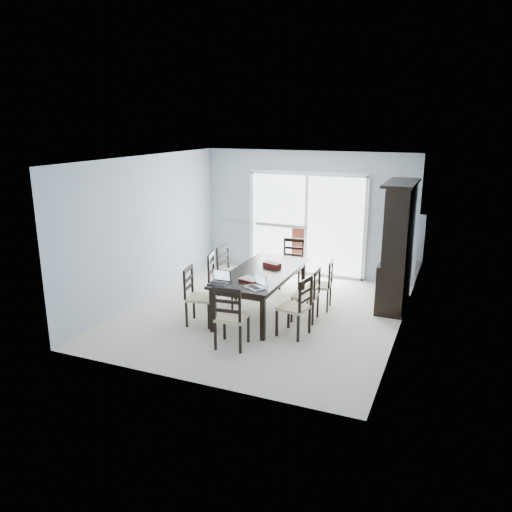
{
  "coord_description": "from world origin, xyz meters",
  "views": [
    {
      "loc": [
        2.98,
        -7.39,
        3.18
      ],
      "look_at": [
        -0.11,
        0.0,
        1.0
      ],
      "focal_mm": 35.0,
      "sensor_mm": 36.0,
      "label": 1
    }
  ],
  "objects_px": {
    "chair_right_mid": "(311,289)",
    "chair_right_far": "(325,279)",
    "cell_phone": "(235,289)",
    "dining_table": "(262,276)",
    "chair_left_near": "(195,289)",
    "laptop_dark": "(218,281)",
    "chair_left_mid": "(218,274)",
    "chair_end_far": "(293,258)",
    "game_box": "(272,265)",
    "chair_left_far": "(228,265)",
    "laptop_silver": "(255,285)",
    "chair_right_near": "(299,301)",
    "china_hutch": "(398,247)",
    "chair_end_near": "(230,311)",
    "hot_tub": "(278,237)"
  },
  "relations": [
    {
      "from": "chair_end_near",
      "to": "hot_tub",
      "type": "relative_size",
      "value": 0.53
    },
    {
      "from": "laptop_dark",
      "to": "game_box",
      "type": "distance_m",
      "value": 1.27
    },
    {
      "from": "chair_left_near",
      "to": "chair_left_mid",
      "type": "relative_size",
      "value": 0.96
    },
    {
      "from": "chair_right_near",
      "to": "chair_end_far",
      "type": "xyz_separation_m",
      "value": [
        -0.85,
        2.22,
        0.01
      ]
    },
    {
      "from": "china_hutch",
      "to": "laptop_silver",
      "type": "bearing_deg",
      "value": -130.55
    },
    {
      "from": "chair_right_far",
      "to": "laptop_silver",
      "type": "height_order",
      "value": "chair_right_far"
    },
    {
      "from": "chair_right_mid",
      "to": "laptop_dark",
      "type": "height_order",
      "value": "chair_right_mid"
    },
    {
      "from": "chair_right_mid",
      "to": "chair_right_far",
      "type": "distance_m",
      "value": 0.62
    },
    {
      "from": "chair_left_mid",
      "to": "game_box",
      "type": "bearing_deg",
      "value": 94.27
    },
    {
      "from": "china_hutch",
      "to": "laptop_silver",
      "type": "distance_m",
      "value": 2.78
    },
    {
      "from": "cell_phone",
      "to": "dining_table",
      "type": "bearing_deg",
      "value": 106.71
    },
    {
      "from": "chair_left_near",
      "to": "chair_right_mid",
      "type": "bearing_deg",
      "value": 104.91
    },
    {
      "from": "chair_right_mid",
      "to": "chair_end_near",
      "type": "xyz_separation_m",
      "value": [
        -0.76,
        -1.46,
        0.04
      ]
    },
    {
      "from": "chair_end_near",
      "to": "laptop_dark",
      "type": "bearing_deg",
      "value": 123.33
    },
    {
      "from": "chair_right_mid",
      "to": "chair_left_far",
      "type": "bearing_deg",
      "value": 67.38
    },
    {
      "from": "chair_left_near",
      "to": "chair_left_far",
      "type": "distance_m",
      "value": 1.48
    },
    {
      "from": "cell_phone",
      "to": "game_box",
      "type": "bearing_deg",
      "value": 104.24
    },
    {
      "from": "chair_right_mid",
      "to": "chair_end_far",
      "type": "bearing_deg",
      "value": 25.44
    },
    {
      "from": "chair_end_near",
      "to": "cell_phone",
      "type": "xyz_separation_m",
      "value": [
        -0.12,
        0.46,
        0.17
      ]
    },
    {
      "from": "chair_left_mid",
      "to": "chair_right_near",
      "type": "xyz_separation_m",
      "value": [
        1.7,
        -0.64,
        -0.03
      ]
    },
    {
      "from": "chair_left_far",
      "to": "chair_end_far",
      "type": "relative_size",
      "value": 0.98
    },
    {
      "from": "chair_left_near",
      "to": "chair_right_near",
      "type": "distance_m",
      "value": 1.7
    },
    {
      "from": "dining_table",
      "to": "chair_end_far",
      "type": "height_order",
      "value": "chair_end_far"
    },
    {
      "from": "chair_left_near",
      "to": "laptop_dark",
      "type": "distance_m",
      "value": 0.53
    },
    {
      "from": "chair_right_near",
      "to": "game_box",
      "type": "relative_size",
      "value": 3.6
    },
    {
      "from": "chair_left_near",
      "to": "chair_end_near",
      "type": "bearing_deg",
      "value": 43.97
    },
    {
      "from": "chair_end_far",
      "to": "game_box",
      "type": "distance_m",
      "value": 1.29
    },
    {
      "from": "chair_left_far",
      "to": "game_box",
      "type": "bearing_deg",
      "value": 78.1
    },
    {
      "from": "chair_left_far",
      "to": "chair_right_near",
      "type": "distance_m",
      "value": 2.25
    },
    {
      "from": "laptop_dark",
      "to": "laptop_silver",
      "type": "distance_m",
      "value": 0.59
    },
    {
      "from": "dining_table",
      "to": "chair_end_near",
      "type": "xyz_separation_m",
      "value": [
        0.1,
        -1.46,
        -0.09
      ]
    },
    {
      "from": "chair_left_near",
      "to": "cell_phone",
      "type": "bearing_deg",
      "value": 65.51
    },
    {
      "from": "laptop_silver",
      "to": "chair_right_mid",
      "type": "bearing_deg",
      "value": 84.29
    },
    {
      "from": "china_hutch",
      "to": "hot_tub",
      "type": "height_order",
      "value": "china_hutch"
    },
    {
      "from": "laptop_silver",
      "to": "game_box",
      "type": "distance_m",
      "value": 1.16
    },
    {
      "from": "chair_left_far",
      "to": "chair_right_far",
      "type": "bearing_deg",
      "value": 96.49
    },
    {
      "from": "hot_tub",
      "to": "chair_end_near",
      "type": "bearing_deg",
      "value": -77.69
    },
    {
      "from": "chair_right_mid",
      "to": "laptop_dark",
      "type": "xyz_separation_m",
      "value": [
        -1.21,
        -0.91,
        0.26
      ]
    },
    {
      "from": "dining_table",
      "to": "laptop_dark",
      "type": "distance_m",
      "value": 0.98
    },
    {
      "from": "chair_right_near",
      "to": "laptop_silver",
      "type": "bearing_deg",
      "value": 117.3
    },
    {
      "from": "cell_phone",
      "to": "laptop_silver",
      "type": "bearing_deg",
      "value": 48.69
    },
    {
      "from": "chair_right_mid",
      "to": "chair_end_near",
      "type": "bearing_deg",
      "value": 149.94
    },
    {
      "from": "cell_phone",
      "to": "chair_left_near",
      "type": "bearing_deg",
      "value": -175.23
    },
    {
      "from": "china_hutch",
      "to": "chair_left_near",
      "type": "xyz_separation_m",
      "value": [
        -2.85,
        -2.06,
        -0.5
      ]
    },
    {
      "from": "cell_phone",
      "to": "game_box",
      "type": "relative_size",
      "value": 0.4
    },
    {
      "from": "chair_left_far",
      "to": "laptop_silver",
      "type": "bearing_deg",
      "value": 45.54
    },
    {
      "from": "chair_right_near",
      "to": "chair_right_mid",
      "type": "distance_m",
      "value": 0.66
    },
    {
      "from": "chair_right_mid",
      "to": "chair_end_far",
      "type": "height_order",
      "value": "chair_end_far"
    },
    {
      "from": "chair_right_mid",
      "to": "dining_table",
      "type": "bearing_deg",
      "value": 87.83
    },
    {
      "from": "chair_right_mid",
      "to": "chair_end_far",
      "type": "xyz_separation_m",
      "value": [
        -0.84,
        1.56,
        0.04
      ]
    }
  ]
}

